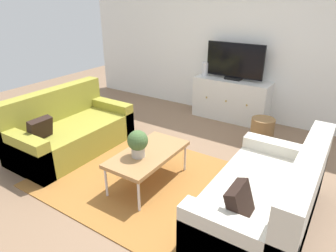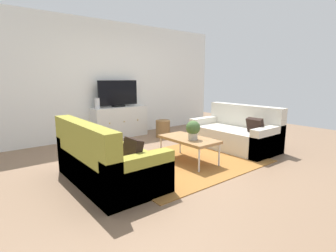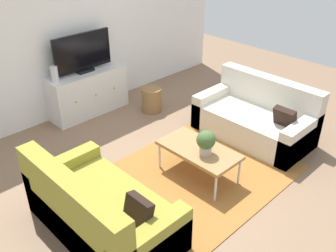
{
  "view_description": "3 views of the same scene",
  "coord_description": "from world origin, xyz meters",
  "px_view_note": "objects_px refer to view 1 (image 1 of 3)",
  "views": [
    {
      "loc": [
        1.88,
        -2.55,
        2.07
      ],
      "look_at": [
        0.0,
        0.32,
        0.55
      ],
      "focal_mm": 31.78,
      "sensor_mm": 36.0,
      "label": 1
    },
    {
      "loc": [
        -2.83,
        -3.21,
        1.4
      ],
      "look_at": [
        0.0,
        0.32,
        0.55
      ],
      "focal_mm": 27.55,
      "sensor_mm": 36.0,
      "label": 2
    },
    {
      "loc": [
        -2.94,
        -2.66,
        2.96
      ],
      "look_at": [
        0.0,
        0.32,
        0.55
      ],
      "focal_mm": 40.15,
      "sensor_mm": 36.0,
      "label": 3
    }
  ],
  "objects_px": {
    "flat_screen_tv": "(235,62)",
    "glass_vase": "(205,69)",
    "couch_right_side": "(271,201)",
    "tv_console": "(231,100)",
    "wicker_basket": "(262,131)",
    "couch_left_side": "(68,131)",
    "potted_plant": "(138,142)",
    "coffee_table": "(148,155)"
  },
  "relations": [
    {
      "from": "flat_screen_tv",
      "to": "glass_vase",
      "type": "relative_size",
      "value": 4.26
    },
    {
      "from": "couch_right_side",
      "to": "tv_console",
      "type": "bearing_deg",
      "value": 120.06
    },
    {
      "from": "glass_vase",
      "to": "wicker_basket",
      "type": "height_order",
      "value": "glass_vase"
    },
    {
      "from": "tv_console",
      "to": "flat_screen_tv",
      "type": "height_order",
      "value": "flat_screen_tv"
    },
    {
      "from": "couch_left_side",
      "to": "potted_plant",
      "type": "height_order",
      "value": "couch_left_side"
    },
    {
      "from": "glass_vase",
      "to": "potted_plant",
      "type": "bearing_deg",
      "value": -79.35
    },
    {
      "from": "coffee_table",
      "to": "glass_vase",
      "type": "xyz_separation_m",
      "value": [
        -0.52,
        2.44,
        0.46
      ]
    },
    {
      "from": "couch_right_side",
      "to": "tv_console",
      "type": "distance_m",
      "value": 2.74
    },
    {
      "from": "couch_right_side",
      "to": "glass_vase",
      "type": "xyz_separation_m",
      "value": [
        -1.91,
        2.37,
        0.56
      ]
    },
    {
      "from": "flat_screen_tv",
      "to": "glass_vase",
      "type": "bearing_deg",
      "value": -177.87
    },
    {
      "from": "tv_console",
      "to": "flat_screen_tv",
      "type": "relative_size",
      "value": 1.31
    },
    {
      "from": "flat_screen_tv",
      "to": "tv_console",
      "type": "bearing_deg",
      "value": -90.0
    },
    {
      "from": "tv_console",
      "to": "glass_vase",
      "type": "bearing_deg",
      "value": 180.0
    },
    {
      "from": "couch_right_side",
      "to": "glass_vase",
      "type": "relative_size",
      "value": 7.11
    },
    {
      "from": "couch_right_side",
      "to": "coffee_table",
      "type": "xyz_separation_m",
      "value": [
        -1.39,
        -0.07,
        0.11
      ]
    },
    {
      "from": "potted_plant",
      "to": "wicker_basket",
      "type": "bearing_deg",
      "value": 65.99
    },
    {
      "from": "glass_vase",
      "to": "coffee_table",
      "type": "bearing_deg",
      "value": -78.06
    },
    {
      "from": "couch_left_side",
      "to": "wicker_basket",
      "type": "bearing_deg",
      "value": 36.32
    },
    {
      "from": "flat_screen_tv",
      "to": "glass_vase",
      "type": "xyz_separation_m",
      "value": [
        -0.54,
        -0.02,
        -0.19
      ]
    },
    {
      "from": "coffee_table",
      "to": "wicker_basket",
      "type": "relative_size",
      "value": 2.5
    },
    {
      "from": "couch_right_side",
      "to": "flat_screen_tv",
      "type": "relative_size",
      "value": 1.67
    },
    {
      "from": "couch_left_side",
      "to": "tv_console",
      "type": "distance_m",
      "value": 2.81
    },
    {
      "from": "tv_console",
      "to": "couch_right_side",
      "type": "bearing_deg",
      "value": -59.94
    },
    {
      "from": "couch_left_side",
      "to": "potted_plant",
      "type": "relative_size",
      "value": 5.36
    },
    {
      "from": "couch_right_side",
      "to": "wicker_basket",
      "type": "bearing_deg",
      "value": 109.23
    },
    {
      "from": "wicker_basket",
      "to": "flat_screen_tv",
      "type": "bearing_deg",
      "value": 137.98
    },
    {
      "from": "couch_left_side",
      "to": "glass_vase",
      "type": "relative_size",
      "value": 7.11
    },
    {
      "from": "tv_console",
      "to": "couch_left_side",
      "type": "bearing_deg",
      "value": -122.42
    },
    {
      "from": "couch_right_side",
      "to": "glass_vase",
      "type": "height_order",
      "value": "glass_vase"
    },
    {
      "from": "coffee_table",
      "to": "potted_plant",
      "type": "relative_size",
      "value": 3.27
    },
    {
      "from": "glass_vase",
      "to": "couch_left_side",
      "type": "bearing_deg",
      "value": -112.25
    },
    {
      "from": "coffee_table",
      "to": "potted_plant",
      "type": "bearing_deg",
      "value": -104.03
    },
    {
      "from": "potted_plant",
      "to": "tv_console",
      "type": "distance_m",
      "value": 2.58
    },
    {
      "from": "potted_plant",
      "to": "tv_console",
      "type": "height_order",
      "value": "potted_plant"
    },
    {
      "from": "flat_screen_tv",
      "to": "glass_vase",
      "type": "distance_m",
      "value": 0.57
    },
    {
      "from": "couch_right_side",
      "to": "flat_screen_tv",
      "type": "bearing_deg",
      "value": 119.86
    },
    {
      "from": "coffee_table",
      "to": "glass_vase",
      "type": "distance_m",
      "value": 2.54
    },
    {
      "from": "couch_left_side",
      "to": "coffee_table",
      "type": "relative_size",
      "value": 1.64
    },
    {
      "from": "tv_console",
      "to": "coffee_table",
      "type": "bearing_deg",
      "value": -90.48
    },
    {
      "from": "glass_vase",
      "to": "wicker_basket",
      "type": "relative_size",
      "value": 0.58
    },
    {
      "from": "couch_right_side",
      "to": "tv_console",
      "type": "xyz_separation_m",
      "value": [
        -1.37,
        2.37,
        0.08
      ]
    },
    {
      "from": "coffee_table",
      "to": "potted_plant",
      "type": "height_order",
      "value": "potted_plant"
    }
  ]
}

